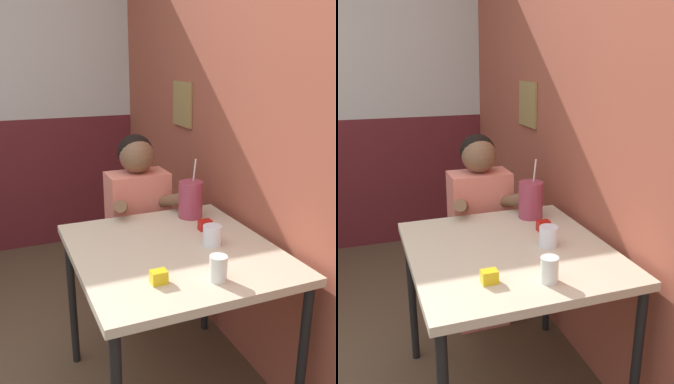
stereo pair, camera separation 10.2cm
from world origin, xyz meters
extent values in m
cube|color=#9E4C38|center=(1.42, 1.22, 1.35)|extent=(0.06, 4.44, 2.70)
cube|color=olive|center=(1.38, 1.31, 1.29)|extent=(0.02, 0.26, 0.28)
cube|color=beige|center=(0.92, 0.37, 0.76)|extent=(0.85, 0.93, 0.04)
cylinder|color=black|center=(1.31, -0.05, 0.37)|extent=(0.04, 0.04, 0.74)
cylinder|color=black|center=(0.53, 0.80, 0.37)|extent=(0.04, 0.04, 0.74)
cylinder|color=black|center=(1.31, 0.80, 0.37)|extent=(0.04, 0.04, 0.74)
cube|color=#EA7F6B|center=(0.97, 1.01, 0.23)|extent=(0.31, 0.20, 0.47)
cube|color=#EA7F6B|center=(0.97, 1.01, 0.71)|extent=(0.34, 0.20, 0.49)
sphere|color=black|center=(0.97, 1.03, 1.07)|extent=(0.20, 0.20, 0.20)
sphere|color=brown|center=(0.97, 1.01, 1.06)|extent=(0.20, 0.20, 0.20)
cylinder|color=brown|center=(0.83, 0.87, 0.82)|extent=(0.14, 0.27, 0.15)
cylinder|color=brown|center=(1.11, 0.87, 0.82)|extent=(0.14, 0.27, 0.15)
cylinder|color=#99384C|center=(1.15, 0.70, 0.87)|extent=(0.12, 0.12, 0.19)
cylinder|color=white|center=(1.17, 0.70, 1.02)|extent=(0.01, 0.04, 0.14)
cylinder|color=silver|center=(1.09, 0.34, 0.82)|extent=(0.08, 0.08, 0.09)
cylinder|color=silver|center=(0.96, 0.05, 0.83)|extent=(0.07, 0.07, 0.10)
cube|color=#B7140F|center=(1.14, 0.51, 0.80)|extent=(0.06, 0.04, 0.05)
cube|color=yellow|center=(0.75, 0.11, 0.80)|extent=(0.06, 0.04, 0.05)
camera|label=1|loc=(0.25, -1.19, 1.56)|focal=40.00mm
camera|label=2|loc=(0.35, -1.22, 1.56)|focal=40.00mm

